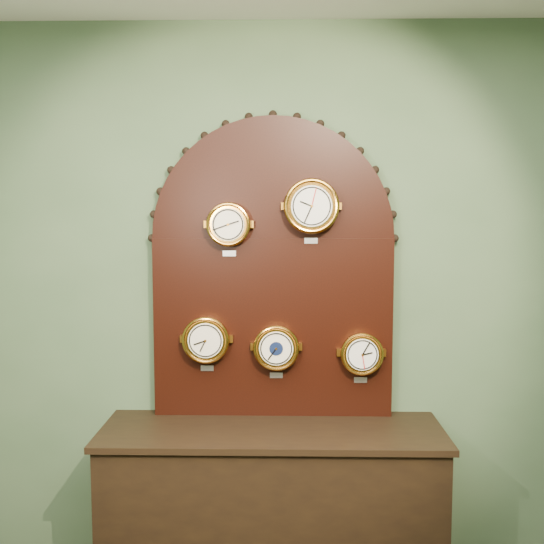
{
  "coord_description": "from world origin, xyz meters",
  "views": [
    {
      "loc": [
        0.06,
        -0.74,
        1.87
      ],
      "look_at": [
        0.0,
        2.25,
        1.58
      ],
      "focal_mm": 42.33,
      "sensor_mm": 36.0,
      "label": 1
    }
  ],
  "objects_px": {
    "roman_clock": "(229,224)",
    "arabic_clock": "(311,206)",
    "display_board": "(273,259)",
    "tide_clock": "(362,353)",
    "shop_counter": "(272,515)",
    "hygrometer": "(206,339)",
    "barometer": "(276,347)"
  },
  "relations": [
    {
      "from": "display_board",
      "to": "hygrometer",
      "type": "bearing_deg",
      "value": -168.57
    },
    {
      "from": "display_board",
      "to": "roman_clock",
      "type": "relative_size",
      "value": 5.76
    },
    {
      "from": "shop_counter",
      "to": "hygrometer",
      "type": "xyz_separation_m",
      "value": [
        -0.33,
        0.15,
        0.83
      ]
    },
    {
      "from": "tide_clock",
      "to": "roman_clock",
      "type": "bearing_deg",
      "value": -180.0
    },
    {
      "from": "shop_counter",
      "to": "hygrometer",
      "type": "relative_size",
      "value": 5.61
    },
    {
      "from": "hygrometer",
      "to": "display_board",
      "type": "bearing_deg",
      "value": 11.43
    },
    {
      "from": "arabic_clock",
      "to": "display_board",
      "type": "bearing_deg",
      "value": 160.29
    },
    {
      "from": "roman_clock",
      "to": "arabic_clock",
      "type": "xyz_separation_m",
      "value": [
        0.4,
        -0.0,
        0.09
      ]
    },
    {
      "from": "display_board",
      "to": "tide_clock",
      "type": "height_order",
      "value": "display_board"
    },
    {
      "from": "display_board",
      "to": "barometer",
      "type": "relative_size",
      "value": 5.5
    },
    {
      "from": "roman_clock",
      "to": "arabic_clock",
      "type": "distance_m",
      "value": 0.41
    },
    {
      "from": "roman_clock",
      "to": "tide_clock",
      "type": "relative_size",
      "value": 1.01
    },
    {
      "from": "arabic_clock",
      "to": "barometer",
      "type": "bearing_deg",
      "value": 179.72
    },
    {
      "from": "shop_counter",
      "to": "roman_clock",
      "type": "bearing_deg",
      "value": 144.43
    },
    {
      "from": "shop_counter",
      "to": "tide_clock",
      "type": "xyz_separation_m",
      "value": [
        0.44,
        0.15,
        0.76
      ]
    },
    {
      "from": "shop_counter",
      "to": "hygrometer",
      "type": "height_order",
      "value": "hygrometer"
    },
    {
      "from": "arabic_clock",
      "to": "barometer",
      "type": "height_order",
      "value": "arabic_clock"
    },
    {
      "from": "barometer",
      "to": "hygrometer",
      "type": "bearing_deg",
      "value": -179.99
    },
    {
      "from": "hygrometer",
      "to": "barometer",
      "type": "relative_size",
      "value": 1.03
    },
    {
      "from": "hygrometer",
      "to": "barometer",
      "type": "height_order",
      "value": "hygrometer"
    },
    {
      "from": "hygrometer",
      "to": "tide_clock",
      "type": "relative_size",
      "value": 1.08
    },
    {
      "from": "barometer",
      "to": "roman_clock",
      "type": "bearing_deg",
      "value": 179.88
    },
    {
      "from": "display_board",
      "to": "roman_clock",
      "type": "xyz_separation_m",
      "value": [
        -0.21,
        -0.07,
        0.17
      ]
    },
    {
      "from": "arabic_clock",
      "to": "tide_clock",
      "type": "distance_m",
      "value": 0.77
    },
    {
      "from": "display_board",
      "to": "barometer",
      "type": "bearing_deg",
      "value": -74.66
    },
    {
      "from": "roman_clock",
      "to": "tide_clock",
      "type": "height_order",
      "value": "roman_clock"
    },
    {
      "from": "shop_counter",
      "to": "hygrometer",
      "type": "distance_m",
      "value": 0.91
    },
    {
      "from": "roman_clock",
      "to": "hygrometer",
      "type": "distance_m",
      "value": 0.58
    },
    {
      "from": "shop_counter",
      "to": "tide_clock",
      "type": "bearing_deg",
      "value": 19.19
    },
    {
      "from": "display_board",
      "to": "tide_clock",
      "type": "bearing_deg",
      "value": -8.53
    },
    {
      "from": "display_board",
      "to": "tide_clock",
      "type": "distance_m",
      "value": 0.64
    },
    {
      "from": "tide_clock",
      "to": "display_board",
      "type": "bearing_deg",
      "value": 171.47
    }
  ]
}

